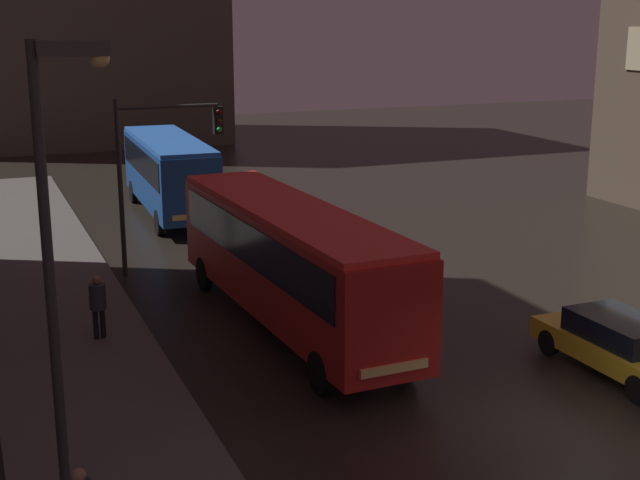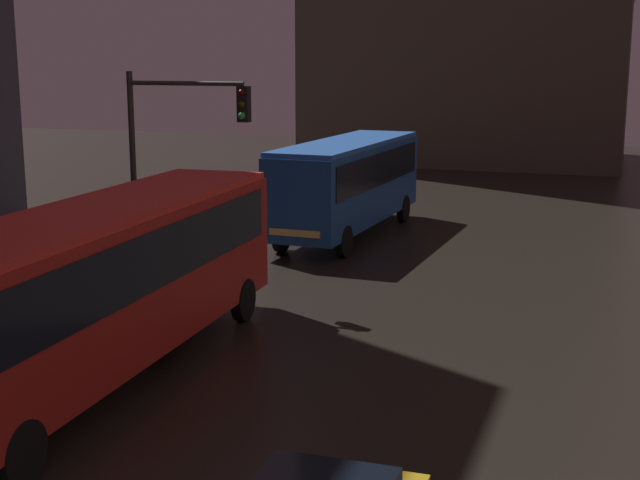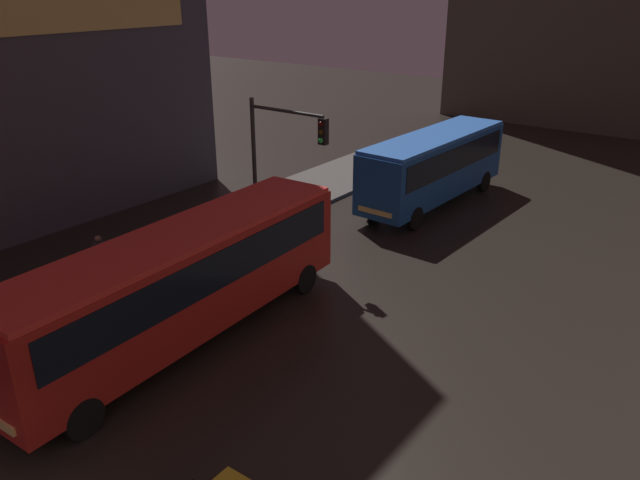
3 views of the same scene
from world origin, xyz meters
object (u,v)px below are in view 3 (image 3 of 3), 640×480
object	(u,v)px
bus_far	(434,162)
bus_near	(183,275)
traffic_light_main	(279,151)
pedestrian_near	(100,254)

from	to	relation	value
bus_far	bus_near	bearing A→B (deg)	91.65
bus_near	bus_far	distance (m)	14.91
traffic_light_main	bus_near	bearing A→B (deg)	-72.89
bus_near	bus_far	xyz separation A→B (m)	(0.12, 14.91, -0.05)
bus_far	pedestrian_near	world-z (taller)	bus_far
pedestrian_near	traffic_light_main	distance (m)	7.17
bus_far	traffic_light_main	xyz separation A→B (m)	(-2.15, -8.31, 1.89)
bus_far	pedestrian_near	xyz separation A→B (m)	(-5.10, -14.24, -0.86)
traffic_light_main	pedestrian_near	bearing A→B (deg)	-116.45
bus_far	pedestrian_near	bearing A→B (deg)	72.38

